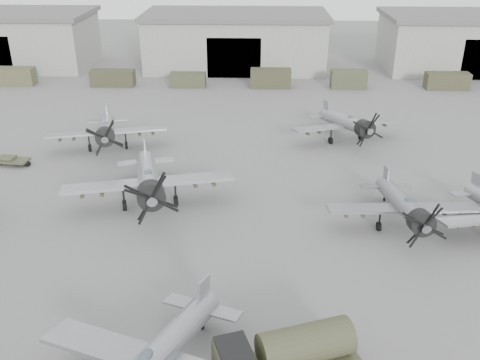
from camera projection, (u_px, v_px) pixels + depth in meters
The scene contains 15 objects.
ground at pixel (193, 316), 31.92m from camera, with size 220.00×220.00×0.00m, color slate.
hangar_left at pixel (3, 38), 87.06m from camera, with size 29.00×14.80×8.70m.
hangar_center at pixel (236, 40), 85.89m from camera, with size 29.00×14.80×8.70m.
hangar_right at pixel (475, 42), 84.72m from camera, with size 29.00×14.80×8.70m.
support_truck_1 at pixel (13, 76), 77.43m from camera, with size 6.19×2.20×2.53m, color #4B4B31.
support_truck_2 at pixel (113, 78), 77.03m from camera, with size 6.22×2.20×2.30m, color #393825.
support_truck_3 at pixel (188, 80), 76.77m from camera, with size 5.09×2.20×1.96m, color #3D402A.
support_truck_4 at pixel (271, 78), 76.26m from camera, with size 5.74×2.20×2.64m, color #393825.
support_truck_5 at pixel (349, 79), 75.93m from camera, with size 5.00×2.20×2.57m, color #3D442C.
support_truck_6 at pixel (447, 81), 75.56m from camera, with size 6.04×2.20×2.32m, color #3B3B26.
aircraft_mid_1 at pixel (149, 180), 42.99m from camera, with size 13.97×12.58×5.56m.
aircraft_mid_2 at pixel (405, 206), 39.91m from camera, with size 11.51×10.36×4.60m.
aircraft_far_0 at pixel (106, 130), 54.42m from camera, with size 12.29×11.06×4.89m.
aircraft_far_1 at pixel (348, 123), 56.47m from camera, with size 11.83×10.65×4.75m.
fuel_tanker at pixel (286, 352), 26.97m from camera, with size 7.79×5.06×2.85m.
Camera 1 is at (3.66, -25.17, 21.10)m, focal length 40.00 mm.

